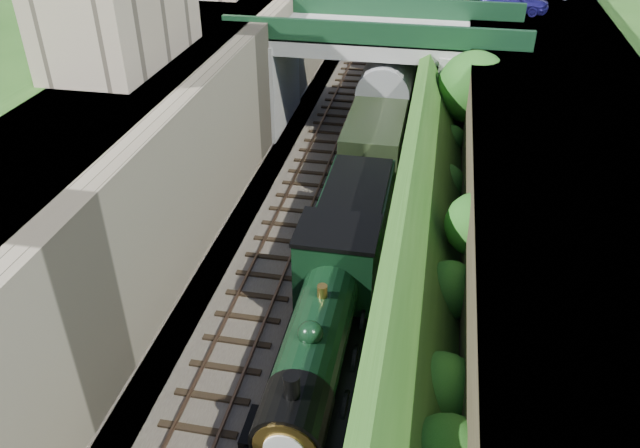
{
  "coord_description": "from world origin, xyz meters",
  "views": [
    {
      "loc": [
        4.06,
        -10.89,
        15.64
      ],
      "look_at": [
        0.0,
        9.73,
        2.22
      ],
      "focal_mm": 35.0,
      "sensor_mm": 36.0,
      "label": 1
    }
  ],
  "objects_px": {
    "tender": "(355,221)",
    "locomotive": "(321,333)",
    "car_blue": "(515,0)",
    "road_bridge": "(384,67)",
    "tree": "(476,89)"
  },
  "relations": [
    {
      "from": "road_bridge",
      "to": "car_blue",
      "type": "xyz_separation_m",
      "value": [
        7.07,
        5.04,
        2.85
      ]
    },
    {
      "from": "road_bridge",
      "to": "locomotive",
      "type": "distance_m",
      "value": 20.29
    },
    {
      "from": "tree",
      "to": "locomotive",
      "type": "distance_m",
      "value": 16.74
    },
    {
      "from": "tender",
      "to": "locomotive",
      "type": "bearing_deg",
      "value": -90.0
    },
    {
      "from": "road_bridge",
      "to": "tree",
      "type": "relative_size",
      "value": 2.42
    },
    {
      "from": "car_blue",
      "to": "tender",
      "type": "xyz_separation_m",
      "value": [
        -6.81,
        -17.85,
        -5.31
      ]
    },
    {
      "from": "locomotive",
      "to": "car_blue",
      "type": "bearing_deg",
      "value": 74.87
    },
    {
      "from": "road_bridge",
      "to": "tree",
      "type": "height_order",
      "value": "road_bridge"
    },
    {
      "from": "locomotive",
      "to": "tender",
      "type": "bearing_deg",
      "value": 90.0
    },
    {
      "from": "road_bridge",
      "to": "car_blue",
      "type": "distance_m",
      "value": 9.14
    },
    {
      "from": "road_bridge",
      "to": "tender",
      "type": "bearing_deg",
      "value": -88.86
    },
    {
      "from": "road_bridge",
      "to": "tender",
      "type": "xyz_separation_m",
      "value": [
        0.26,
        -12.81,
        -2.46
      ]
    },
    {
      "from": "road_bridge",
      "to": "locomotive",
      "type": "height_order",
      "value": "road_bridge"
    },
    {
      "from": "car_blue",
      "to": "tender",
      "type": "distance_m",
      "value": 19.83
    },
    {
      "from": "road_bridge",
      "to": "locomotive",
      "type": "xyz_separation_m",
      "value": [
        0.26,
        -20.17,
        -2.18
      ]
    }
  ]
}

